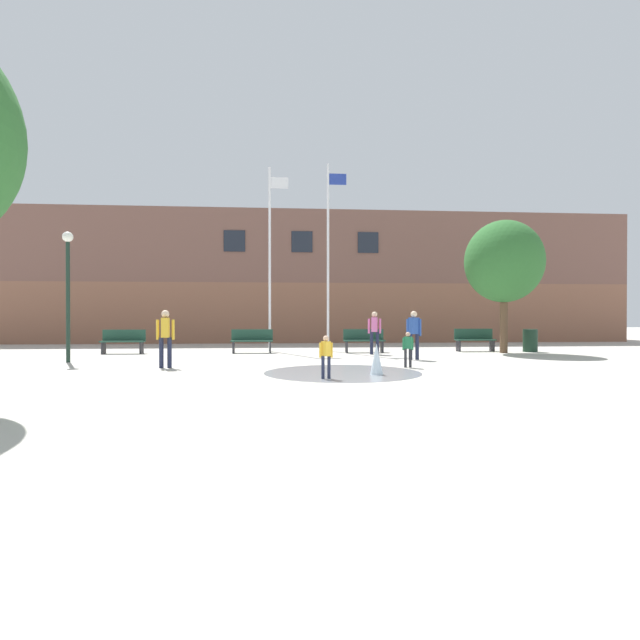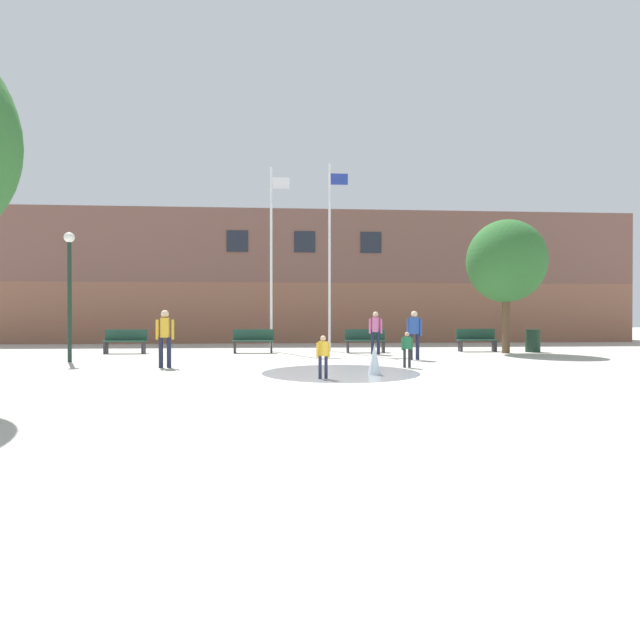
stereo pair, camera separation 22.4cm
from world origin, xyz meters
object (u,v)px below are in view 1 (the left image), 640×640
at_px(park_bench_far_left, 123,341).
at_px(child_running, 408,347).
at_px(flagpole_right, 329,251).
at_px(lamp_post_left_lane, 68,277).
at_px(trash_can, 530,341).
at_px(teen_by_trashcan, 165,334).
at_px(flagpole_left, 270,253).
at_px(park_bench_under_right_flagpole, 364,340).
at_px(street_tree_near_building, 504,262).
at_px(adult_watching, 374,329).
at_px(park_bench_left_of_flagpoles, 252,341).
at_px(park_bench_far_right, 475,339).
at_px(child_with_pink_shirt, 326,353).
at_px(adult_in_red, 414,331).

distance_m(park_bench_far_left, child_running, 11.14).
height_order(park_bench_far_left, flagpole_right, flagpole_right).
distance_m(lamp_post_left_lane, trash_can, 16.91).
xyz_separation_m(teen_by_trashcan, flagpole_left, (2.76, 6.24, 3.02)).
relative_size(park_bench_under_right_flagpole, flagpole_right, 0.21).
bearing_deg(flagpole_left, street_tree_near_building, -10.09).
distance_m(adult_watching, street_tree_near_building, 5.75).
height_order(park_bench_far_left, child_running, child_running).
height_order(park_bench_left_of_flagpoles, park_bench_under_right_flagpole, same).
relative_size(park_bench_under_right_flagpole, lamp_post_left_lane, 0.40).
height_order(child_running, trash_can, child_running).
height_order(adult_watching, trash_can, adult_watching).
relative_size(adult_watching, flagpole_left, 0.21).
distance_m(park_bench_under_right_flagpole, park_bench_far_right, 4.58).
bearing_deg(street_tree_near_building, child_running, -135.16).
bearing_deg(child_with_pink_shirt, flagpole_left, 158.56).
height_order(teen_by_trashcan, child_with_pink_shirt, teen_by_trashcan).
xyz_separation_m(park_bench_far_right, child_running, (-4.33, -6.04, 0.10)).
bearing_deg(teen_by_trashcan, trash_can, -75.43).
bearing_deg(child_with_pink_shirt, park_bench_under_right_flagpole, 134.05).
bearing_deg(child_running, teen_by_trashcan, 27.91).
distance_m(child_running, child_with_pink_shirt, 3.40).
distance_m(flagpole_left, lamp_post_left_lane, 7.61).
relative_size(adult_in_red, lamp_post_left_lane, 0.40).
bearing_deg(street_tree_near_building, flagpole_right, 166.43).
bearing_deg(lamp_post_left_lane, park_bench_left_of_flagpoles, 32.58).
relative_size(flagpole_left, lamp_post_left_lane, 1.85).
bearing_deg(park_bench_far_right, child_with_pink_shirt, -129.29).
height_order(child_running, flagpole_left, flagpole_left).
height_order(flagpole_left, trash_can, flagpole_left).
distance_m(park_bench_left_of_flagpoles, trash_can, 11.03).
height_order(child_with_pink_shirt, adult_in_red, adult_in_red).
bearing_deg(flagpole_left, adult_in_red, -42.01).
distance_m(adult_watching, lamp_post_left_lane, 10.43).
height_order(child_running, flagpole_right, flagpole_right).
relative_size(teen_by_trashcan, lamp_post_left_lane, 0.40).
distance_m(park_bench_far_left, teen_by_trashcan, 6.13).
distance_m(adult_watching, trash_can, 6.52).
relative_size(park_bench_far_left, flagpole_right, 0.21).
relative_size(park_bench_far_left, lamp_post_left_lane, 0.40).
bearing_deg(street_tree_near_building, park_bench_under_right_flagpole, 172.34).
xyz_separation_m(park_bench_left_of_flagpoles, child_with_pink_shirt, (2.11, -8.14, 0.10)).
bearing_deg(child_with_pink_shirt, trash_can, 101.01).
distance_m(park_bench_far_left, adult_watching, 9.52).
height_order(park_bench_far_left, trash_can, park_bench_far_left).
bearing_deg(street_tree_near_building, teen_by_trashcan, -158.52).
bearing_deg(park_bench_left_of_flagpoles, flagpole_left, 49.87).
bearing_deg(adult_watching, child_running, -163.04).
height_order(adult_in_red, street_tree_near_building, street_tree_near_building).
bearing_deg(teen_by_trashcan, child_with_pink_shirt, -130.02).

